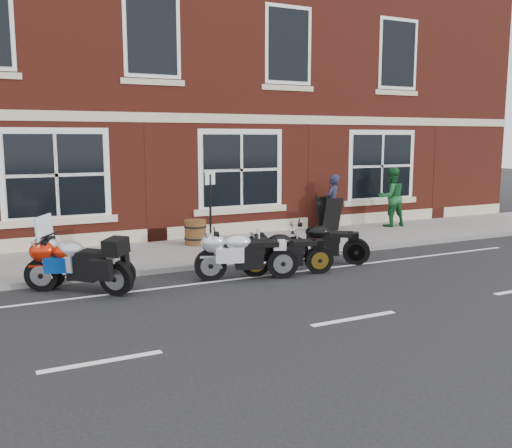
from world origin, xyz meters
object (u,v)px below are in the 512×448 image
object	(u,v)px
pedestrian_left	(333,202)
barrel_planter	(195,232)
moto_sport_silver	(244,253)
a_board_sign	(329,214)
moto_sport_black	(286,251)
pedestrian_right	(391,197)
parking_sign	(210,210)
moto_sport_red	(78,263)
moto_naked_black	(324,241)
moto_touring_silver	(79,261)

from	to	relation	value
pedestrian_left	barrel_planter	bearing A→B (deg)	-29.42
moto_sport_silver	a_board_sign	bearing A→B (deg)	-32.26
moto_sport_black	a_board_sign	xyz separation A→B (m)	(3.64, 3.82, 0.11)
pedestrian_right	parking_sign	xyz separation A→B (m)	(-6.98, -2.24, 0.24)
parking_sign	pedestrian_left	bearing A→B (deg)	7.12
pedestrian_left	moto_sport_red	bearing A→B (deg)	-12.08
a_board_sign	moto_sport_silver	bearing A→B (deg)	-144.85
moto_sport_black	pedestrian_right	size ratio (longest dim) A/B	1.05
moto_sport_black	pedestrian_left	distance (m)	5.46
pedestrian_left	moto_naked_black	bearing A→B (deg)	19.08
moto_sport_silver	parking_sign	distance (m)	1.62
pedestrian_left	moto_sport_silver	bearing A→B (deg)	4.82
moto_touring_silver	pedestrian_left	bearing A→B (deg)	-20.91
moto_naked_black	moto_touring_silver	bearing A→B (deg)	124.72
barrel_planter	parking_sign	distance (m)	2.23
moto_touring_silver	pedestrian_right	size ratio (longest dim) A/B	0.91
pedestrian_right	a_board_sign	xyz separation A→B (m)	(-2.24, 0.10, -0.42)
moto_sport_red	a_board_sign	bearing A→B (deg)	-42.56
moto_touring_silver	moto_sport_silver	distance (m)	3.22
moto_sport_silver	moto_naked_black	distance (m)	2.32
moto_sport_black	a_board_sign	size ratio (longest dim) A/B	1.92
pedestrian_right	moto_sport_black	bearing A→B (deg)	38.30
pedestrian_left	parking_sign	xyz separation A→B (m)	(-4.90, -2.42, 0.32)
moto_sport_red	moto_sport_silver	xyz separation A→B (m)	(3.19, -0.62, 0.01)
parking_sign	moto_sport_black	bearing A→B (deg)	-72.46
moto_naked_black	pedestrian_right	bearing A→B (deg)	-20.29
moto_touring_silver	pedestrian_left	distance (m)	8.58
pedestrian_left	parking_sign	distance (m)	5.47
moto_naked_black	pedestrian_left	world-z (taller)	pedestrian_left
pedestrian_left	barrel_planter	distance (m)	4.56
moto_sport_silver	a_board_sign	world-z (taller)	a_board_sign
pedestrian_right	barrel_planter	distance (m)	6.62
moto_sport_black	parking_sign	size ratio (longest dim) A/B	0.97
moto_touring_silver	moto_sport_silver	xyz separation A→B (m)	(3.18, -0.55, -0.03)
pedestrian_left	moto_sport_black	bearing A→B (deg)	11.42
moto_naked_black	a_board_sign	world-z (taller)	a_board_sign
pedestrian_left	barrel_planter	size ratio (longest dim) A/B	2.58
moto_touring_silver	pedestrian_left	xyz separation A→B (m)	(7.92, 3.30, 0.37)
moto_naked_black	parking_sign	bearing A→B (deg)	104.48
moto_naked_black	pedestrian_right	size ratio (longest dim) A/B	0.93
parking_sign	barrel_planter	bearing A→B (deg)	60.10
moto_touring_silver	a_board_sign	bearing A→B (deg)	-20.95
pedestrian_right	barrel_planter	size ratio (longest dim) A/B	2.85
a_board_sign	parking_sign	distance (m)	5.32
moto_sport_red	moto_naked_black	world-z (taller)	moto_sport_red
moto_sport_black	pedestrian_right	distance (m)	6.97
moto_sport_black	moto_sport_silver	size ratio (longest dim) A/B	0.94
moto_sport_red	a_board_sign	xyz separation A→B (m)	(7.76, 3.16, 0.09)
moto_sport_black	moto_naked_black	world-z (taller)	moto_naked_black
moto_sport_black	barrel_planter	size ratio (longest dim) A/B	3.00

